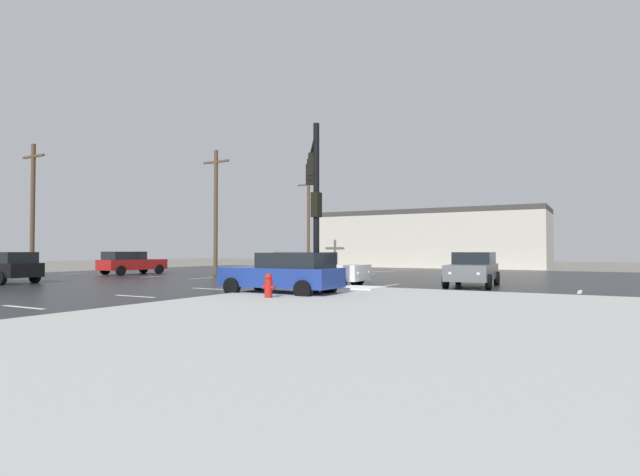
{
  "coord_description": "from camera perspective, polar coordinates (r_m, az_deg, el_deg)",
  "views": [
    {
      "loc": [
        14.67,
        -22.53,
        1.68
      ],
      "look_at": [
        -0.91,
        5.37,
        2.48
      ],
      "focal_mm": 28.04,
      "sensor_mm": 36.0,
      "label": 1
    }
  ],
  "objects": [
    {
      "name": "sidewalk_corner",
      "position": [
        10.98,
        15.0,
        -9.82
      ],
      "size": [
        18.0,
        18.0,
        0.14
      ],
      "primitive_type": "cube",
      "color": "#B2B2AD",
      "rests_on": "ground_plane"
    },
    {
      "name": "road_asphalt",
      "position": [
        26.94,
        -3.9,
        -4.98
      ],
      "size": [
        44.0,
        44.0,
        0.02
      ],
      "primitive_type": "cube",
      "color": "#232326",
      "rests_on": "ground_plane"
    },
    {
      "name": "sedan_white",
      "position": [
        23.01,
        -0.58,
        -3.49
      ],
      "size": [
        4.55,
        2.05,
        1.58
      ],
      "rotation": [
        0.0,
        0.0,
        0.01
      ],
      "color": "white",
      "rests_on": "road_asphalt"
    },
    {
      "name": "sedan_red",
      "position": [
        37.14,
        -20.81,
        -2.61
      ],
      "size": [
        2.35,
        4.66,
        1.58
      ],
      "rotation": [
        0.0,
        0.0,
        1.48
      ],
      "color": "#B21919",
      "rests_on": "road_asphalt"
    },
    {
      "name": "lane_markings",
      "position": [
        25.13,
        -3.31,
        -5.21
      ],
      "size": [
        36.15,
        36.15,
        0.01
      ],
      "color": "silver",
      "rests_on": "road_asphalt"
    },
    {
      "name": "fire_hydrant",
      "position": [
        16.49,
        -5.9,
        -5.4
      ],
      "size": [
        0.48,
        0.26,
        0.79
      ],
      "color": "red",
      "rests_on": "sidewalk_corner"
    },
    {
      "name": "utility_pole_far",
      "position": [
        35.18,
        -11.81,
        3.22
      ],
      "size": [
        2.2,
        0.28,
        8.6
      ],
      "color": "brown",
      "rests_on": "ground_plane"
    },
    {
      "name": "sedan_grey",
      "position": [
        24.09,
        17.04,
        -3.33
      ],
      "size": [
        2.25,
        4.62,
        1.58
      ],
      "rotation": [
        0.0,
        0.0,
        -1.51
      ],
      "color": "slate",
      "rests_on": "road_asphalt"
    },
    {
      "name": "traffic_signal_mast",
      "position": [
        20.32,
        -0.75,
        6.34
      ],
      "size": [
        3.55,
        5.4,
        6.18
      ],
      "rotation": [
        0.0,
        0.0,
        2.15
      ],
      "color": "black",
      "rests_on": "sidewalk_corner"
    },
    {
      "name": "sedan_blue",
      "position": [
        18.38,
        -4.1,
        -4.0
      ],
      "size": [
        4.55,
        2.03,
        1.58
      ],
      "rotation": [
        0.0,
        0.0,
        3.14
      ],
      "color": "navy",
      "rests_on": "road_asphalt"
    },
    {
      "name": "strip_building_background",
      "position": [
        52.53,
        12.39,
        -0.11
      ],
      "size": [
        22.63,
        8.0,
        5.71
      ],
      "color": "beige",
      "rests_on": "ground_plane"
    },
    {
      "name": "ground_plane",
      "position": [
        26.94,
        -3.9,
        -5.0
      ],
      "size": [
        120.0,
        120.0,
        0.0
      ],
      "primitive_type": "plane",
      "color": "slate"
    },
    {
      "name": "utility_pole_mid",
      "position": [
        37.11,
        -29.96,
        3.1
      ],
      "size": [
        2.2,
        0.28,
        8.55
      ],
      "color": "brown",
      "rests_on": "ground_plane"
    },
    {
      "name": "sedan_black",
      "position": [
        30.06,
        -32.68,
        -2.78
      ],
      "size": [
        4.67,
        2.4,
        1.58
      ],
      "rotation": [
        0.0,
        0.0,
        3.25
      ],
      "color": "black",
      "rests_on": "road_asphalt"
    },
    {
      "name": "snow_strip_curbside",
      "position": [
        20.95,
        1.62,
        -5.56
      ],
      "size": [
        4.0,
        1.6,
        0.06
      ],
      "primitive_type": "cube",
      "color": "white",
      "rests_on": "sidewalk_corner"
    },
    {
      "name": "utility_pole_distant",
      "position": [
        45.63,
        -1.33,
        2.07
      ],
      "size": [
        2.2,
        0.28,
        8.5
      ],
      "color": "brown",
      "rests_on": "ground_plane"
    }
  ]
}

